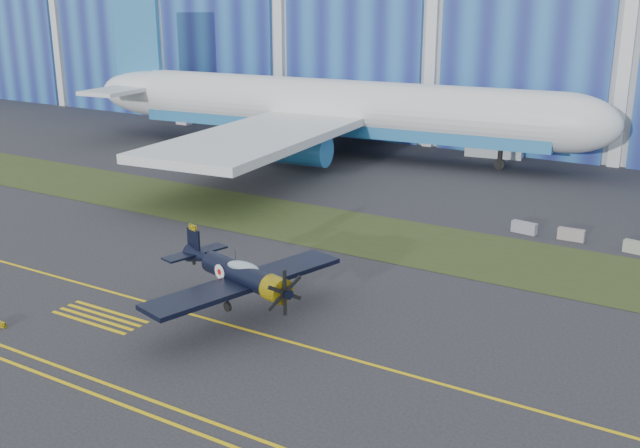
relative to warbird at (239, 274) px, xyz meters
The scene contains 11 objects.
ground 11.84m from the warbird, 19.66° to the left, with size 260.00×260.00×0.00m, color #303036.
grass_median 21.08m from the warbird, 58.76° to the left, with size 260.00×10.00×0.02m, color #475128.
taxiway_centreline 11.25m from the warbird, ahead, with size 200.00×0.20×0.02m, color yellow.
hold_short_ladder 8.77m from the warbird, 149.44° to the right, with size 6.00×2.40×0.02m, color yellow, non-canonical shape.
warbird is the anchor object (origin of this frame).
jetliner 48.25m from the warbird, 113.44° to the left, with size 75.86×66.21×24.60m.
shipping_container 51.52m from the warbird, 92.29° to the left, with size 6.47×2.59×2.80m, color silver.
cart 68.77m from the warbird, 133.88° to the left, with size 2.04×1.23×1.23m, color silver.
barrier_a 26.50m from the warbird, 69.03° to the left, with size 2.00×0.60×0.90m, color gray.
barrier_b 28.11m from the warbird, 62.19° to the left, with size 2.00×0.60×0.90m, color gray.
barrier_c 30.20m from the warbird, 53.34° to the left, with size 2.00×0.60×0.90m, color gray.
Camera 1 is at (14.09, -35.90, 18.35)m, focal length 42.00 mm.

